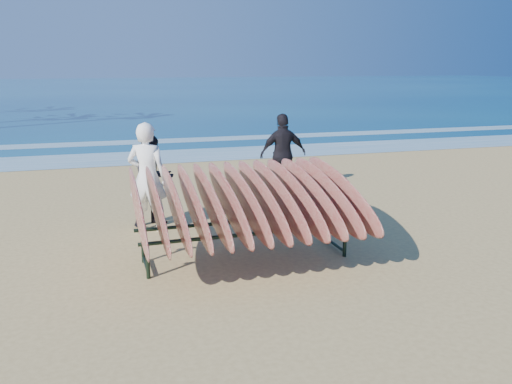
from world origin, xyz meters
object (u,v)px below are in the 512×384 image
(person_dark_a, at_px, (153,181))
(person_white, at_px, (147,177))
(person_dark_b, at_px, (283,154))
(surfboard_rack, at_px, (245,201))

(person_dark_a, bearing_deg, person_white, -141.78)
(person_dark_b, bearing_deg, person_dark_a, 29.83)
(person_white, distance_m, person_dark_b, 3.69)
(surfboard_rack, distance_m, person_white, 2.28)
(person_white, xyz_separation_m, person_dark_a, (0.12, 0.24, -0.13))
(person_white, bearing_deg, person_dark_b, -123.66)
(person_dark_b, bearing_deg, surfboard_rack, 64.35)
(person_white, xyz_separation_m, person_dark_b, (3.16, 1.91, -0.05))
(surfboard_rack, xyz_separation_m, person_dark_a, (-1.11, 2.16, -0.09))
(person_dark_a, bearing_deg, person_dark_b, 3.87)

